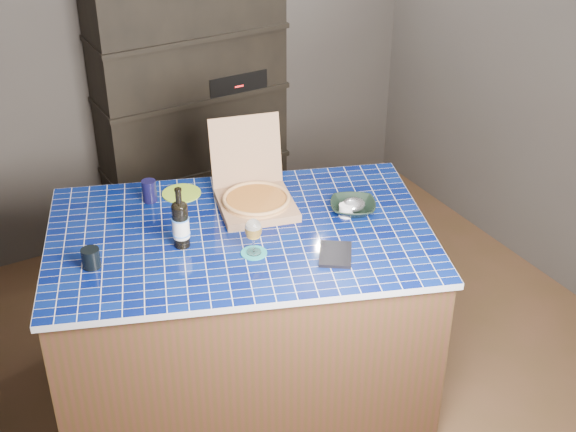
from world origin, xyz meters
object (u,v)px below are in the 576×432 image
pizza_box (255,197)px  bowl (353,207)px  mead_bottle (181,224)px  kitchen_island (243,315)px  dvd_case (335,254)px  wine_glass (253,230)px

pizza_box → bowl: bearing=-21.4°
mead_bottle → kitchen_island: bearing=-4.8°
dvd_case → bowl: size_ratio=0.90×
pizza_box → wine_glass: size_ratio=2.94×
mead_bottle → pizza_box: bearing=18.1°
kitchen_island → wine_glass: bearing=-77.6°
wine_glass → bowl: wine_glass is taller
dvd_case → kitchen_island: bearing=160.0°
kitchen_island → bowl: size_ratio=9.34×
mead_bottle → wine_glass: mead_bottle is taller
mead_bottle → bowl: (0.85, -0.13, -0.09)m
dvd_case → bowl: 0.40m
mead_bottle → dvd_case: 0.72m
dvd_case → wine_glass: bearing=-178.3°
pizza_box → mead_bottle: size_ratio=1.72×
kitchen_island → pizza_box: pizza_box is taller
pizza_box → bowl: size_ratio=2.31×
kitchen_island → wine_glass: 0.65m
mead_bottle → dvd_case: (0.57, -0.42, -0.11)m
kitchen_island → dvd_case: size_ratio=10.33×
wine_glass → dvd_case: (0.31, -0.20, -0.12)m
wine_glass → bowl: size_ratio=0.78×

